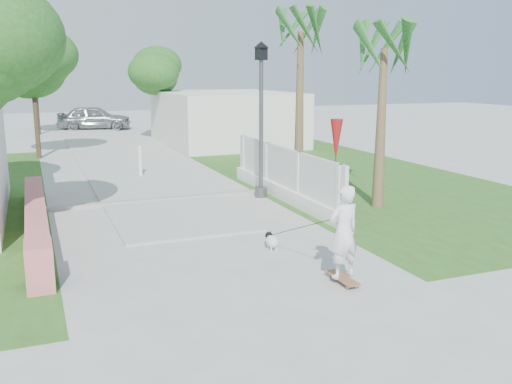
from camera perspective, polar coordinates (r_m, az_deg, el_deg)
name	(u,v)px	position (r m, az deg, el deg)	size (l,w,h in m)	color
ground	(228,268)	(10.82, -2.79, -7.57)	(90.00, 90.00, 0.00)	#B7B7B2
path_strip	(101,144)	(30.06, -15.28, 4.70)	(3.20, 36.00, 0.06)	#B7B7B2
curb	(160,200)	(16.39, -9.60, -0.77)	(6.50, 0.25, 0.10)	#999993
grass_right	(340,174)	(20.75, 8.42, 1.82)	(8.00, 20.00, 0.01)	#32551B
pink_wall	(36,223)	(13.62, -21.11, -2.89)	(0.45, 8.20, 0.80)	#C96A67
lattice_fence	(284,180)	(16.40, 2.78, 1.16)	(0.35, 7.00, 1.50)	white
building_right	(225,118)	(29.27, -3.12, 7.42)	(6.00, 8.00, 2.60)	silver
street_lamp	(261,114)	(16.41, 0.52, 7.81)	(0.44, 0.44, 4.44)	#59595E
bollard	(140,161)	(20.20, -11.50, 3.09)	(0.14, 0.14, 1.09)	white
patio_umbrella	(336,141)	(16.41, 8.02, 5.10)	(0.36, 0.36, 2.30)	#59595E
tree_path_left	(33,66)	(25.65, -21.44, 11.62)	(3.40, 3.40, 5.23)	#4C3826
tree_path_right	(161,74)	(30.35, -9.48, 11.58)	(3.00, 3.00, 4.79)	#4C3826
tree_path_far	(34,68)	(35.65, -21.29, 11.51)	(3.20, 3.20, 5.17)	#4C3826
palm_far	(301,42)	(18.00, 4.48, 14.70)	(1.80, 1.80, 5.30)	brown
palm_near	(384,58)	(15.51, 12.68, 12.93)	(1.80, 1.80, 4.70)	brown
skateboarder	(321,231)	(10.33, 6.47, -3.85)	(0.73, 2.79, 1.74)	#945C3B
dog	(272,241)	(11.81, 1.56, -4.88)	(0.25, 0.53, 0.36)	white
parked_car	(94,118)	(37.62, -15.87, 7.17)	(1.80, 4.47, 1.52)	#ADAFB5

